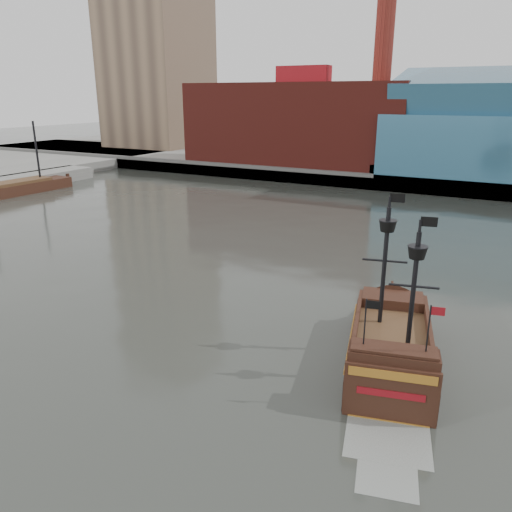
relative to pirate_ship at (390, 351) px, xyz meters
The scene contains 6 objects.
ground 13.34m from the pirate_ship, 145.17° to the right, with size 400.00×400.00×0.00m, color #292B26.
promenade_far 85.10m from the pirate_ship, 97.38° to the left, with size 220.00×60.00×2.00m, color slate.
seawall 55.98m from the pirate_ship, 101.26° to the left, with size 220.00×1.00×2.60m, color #4C4C49.
skyline 80.70m from the pirate_ship, 94.25° to the left, with size 149.00×45.00×62.00m.
pirate_ship is the anchor object (origin of this frame).
docked_vessel 69.15m from the pirate_ship, 158.95° to the left, with size 4.87×18.43×12.43m.
Camera 1 is at (16.05, -18.51, 14.94)m, focal length 35.00 mm.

